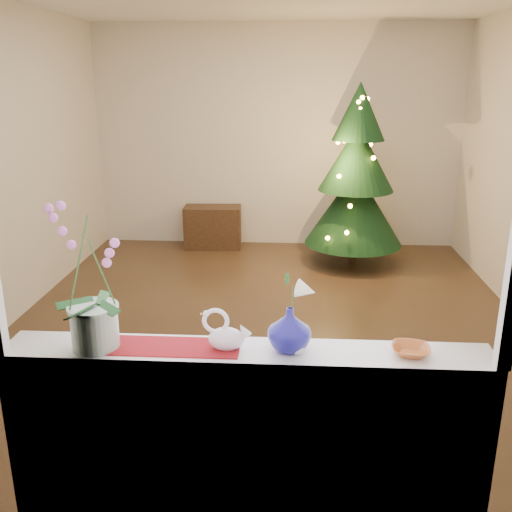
{
  "coord_description": "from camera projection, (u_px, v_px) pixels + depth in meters",
  "views": [
    {
      "loc": [
        0.19,
        -4.66,
        2.09
      ],
      "look_at": [
        -0.02,
        -1.4,
        1.05
      ],
      "focal_mm": 40.0,
      "sensor_mm": 36.0,
      "label": 1
    }
  ],
  "objects": [
    {
      "name": "swan",
      "position": [
        226.0,
        330.0,
        2.52
      ],
      "size": [
        0.24,
        0.15,
        0.19
      ],
      "primitive_type": null,
      "rotation": [
        0.0,
        0.0,
        -0.26
      ],
      "color": "white",
      "rests_on": "windowsill"
    },
    {
      "name": "wall_back",
      "position": [
        277.0,
        138.0,
        7.05
      ],
      "size": [
        4.5,
        0.1,
        2.7
      ],
      "primitive_type": "cube",
      "color": "beige",
      "rests_on": "ground"
    },
    {
      "name": "wall_left",
      "position": [
        3.0,
        167.0,
        4.81
      ],
      "size": [
        0.1,
        5.0,
        2.7
      ],
      "primitive_type": "cube",
      "color": "beige",
      "rests_on": "ground"
    },
    {
      "name": "window_apron",
      "position": [
        245.0,
        453.0,
        2.61
      ],
      "size": [
        2.2,
        0.08,
        0.88
      ],
      "primitive_type": "cube",
      "color": "white",
      "rests_on": "ground"
    },
    {
      "name": "paperweight",
      "position": [
        297.0,
        347.0,
        2.49
      ],
      "size": [
        0.09,
        0.09,
        0.07
      ],
      "primitive_type": "sphere",
      "rotation": [
        0.0,
        0.0,
        -0.31
      ],
      "color": "silver",
      "rests_on": "windowsill"
    },
    {
      "name": "runner",
      "position": [
        162.0,
        346.0,
        2.57
      ],
      "size": [
        0.7,
        0.2,
        0.01
      ],
      "primitive_type": "cube",
      "color": "maroon",
      "rests_on": "windowsill"
    },
    {
      "name": "side_table",
      "position": [
        213.0,
        227.0,
        7.19
      ],
      "size": [
        0.72,
        0.38,
        0.53
      ],
      "primitive_type": "cube",
      "rotation": [
        0.0,
        0.0,
        0.04
      ],
      "color": "black",
      "rests_on": "ground"
    },
    {
      "name": "windowsill",
      "position": [
        246.0,
        353.0,
        2.55
      ],
      "size": [
        2.2,
        0.26,
        0.04
      ],
      "primitive_type": "cube",
      "color": "white",
      "rests_on": "window_apron"
    },
    {
      "name": "ground",
      "position": [
        268.0,
        321.0,
        5.08
      ],
      "size": [
        5.0,
        5.0,
        0.0
      ],
      "primitive_type": "plane",
      "color": "#3B2818",
      "rests_on": "ground"
    },
    {
      "name": "blue_vase",
      "position": [
        289.0,
        326.0,
        2.51
      ],
      "size": [
        0.28,
        0.28,
        0.23
      ],
      "primitive_type": "imported",
      "rotation": [
        0.0,
        0.0,
        0.32
      ],
      "color": "#0E0C5F",
      "rests_on": "windowsill"
    },
    {
      "name": "wall_front",
      "position": [
        243.0,
        268.0,
        2.29
      ],
      "size": [
        4.5,
        0.1,
        2.7
      ],
      "primitive_type": "cube",
      "color": "beige",
      "rests_on": "ground"
    },
    {
      "name": "window_frame",
      "position": [
        243.0,
        180.0,
        2.22
      ],
      "size": [
        2.22,
        0.06,
        1.6
      ],
      "primitive_type": null,
      "color": "white",
      "rests_on": "windowsill"
    },
    {
      "name": "orchid_pot",
      "position": [
        90.0,
        278.0,
        2.47
      ],
      "size": [
        0.3,
        0.3,
        0.67
      ],
      "primitive_type": null,
      "rotation": [
        0.0,
        0.0,
        0.38
      ],
      "color": "beige",
      "rests_on": "windowsill"
    },
    {
      "name": "amber_dish",
      "position": [
        411.0,
        351.0,
        2.49
      ],
      "size": [
        0.16,
        0.16,
        0.04
      ],
      "primitive_type": "imported",
      "rotation": [
        0.0,
        0.0,
        -0.14
      ],
      "color": "#AE5527",
      "rests_on": "windowsill"
    },
    {
      "name": "lily",
      "position": [
        290.0,
        283.0,
        2.45
      ],
      "size": [
        0.13,
        0.07,
        0.17
      ],
      "primitive_type": null,
      "color": "white",
      "rests_on": "blue_vase"
    },
    {
      "name": "xmas_tree",
      "position": [
        356.0,
        176.0,
        6.37
      ],
      "size": [
        1.41,
        1.41,
        2.03
      ],
      "primitive_type": null,
      "rotation": [
        0.0,
        0.0,
        0.32
      ],
      "color": "black",
      "rests_on": "ground"
    }
  ]
}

